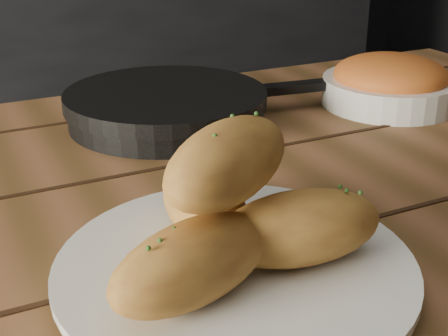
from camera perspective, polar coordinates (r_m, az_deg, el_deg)
table at (r=0.66m, az=-6.07°, el=-11.93°), size 1.50×0.86×0.75m
plate at (r=0.50m, az=1.02°, el=-9.27°), size 0.29×0.29×0.02m
bread_rolls at (r=0.47m, az=0.70°, el=-4.20°), size 0.24×0.20×0.12m
skillet at (r=0.84m, az=-5.16°, el=5.66°), size 0.40×0.27×0.05m
bowl at (r=0.94m, az=14.92°, el=7.51°), size 0.19×0.19×0.07m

